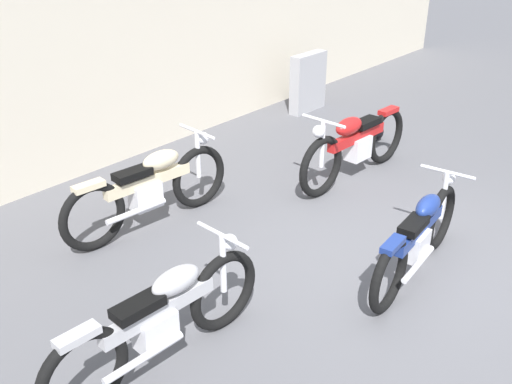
% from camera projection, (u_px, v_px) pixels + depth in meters
% --- Properties ---
extents(ground_plane, '(40.00, 40.00, 0.00)m').
position_uv_depth(ground_plane, '(408.00, 265.00, 5.71)').
color(ground_plane, '#56565B').
extents(building_wall, '(18.00, 0.30, 3.48)m').
position_uv_depth(building_wall, '(115.00, 29.00, 7.49)').
color(building_wall, beige).
rests_on(building_wall, ground_plane).
extents(stone_marker, '(0.77, 0.21, 0.98)m').
position_uv_depth(stone_marker, '(308.00, 82.00, 9.76)').
color(stone_marker, '#9E9EA3').
rests_on(stone_marker, ground_plane).
extents(helmet, '(0.26, 0.26, 0.26)m').
position_uv_depth(helmet, '(375.00, 132.00, 8.67)').
color(helmet, black).
rests_on(helmet, ground_plane).
extents(motorcycle_red, '(2.18, 0.61, 0.98)m').
position_uv_depth(motorcycle_red, '(355.00, 144.00, 7.31)').
color(motorcycle_red, black).
rests_on(motorcycle_red, ground_plane).
extents(motorcycle_silver, '(2.01, 0.56, 0.90)m').
position_uv_depth(motorcycle_silver, '(162.00, 319.00, 4.29)').
color(motorcycle_silver, black).
rests_on(motorcycle_silver, ground_plane).
extents(motorcycle_blue, '(1.94, 0.54, 0.87)m').
position_uv_depth(motorcycle_blue, '(419.00, 237.00, 5.38)').
color(motorcycle_blue, black).
rests_on(motorcycle_blue, ground_plane).
extents(motorcycle_cream, '(2.11, 0.59, 0.95)m').
position_uv_depth(motorcycle_cream, '(150.00, 188.00, 6.22)').
color(motorcycle_cream, black).
rests_on(motorcycle_cream, ground_plane).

